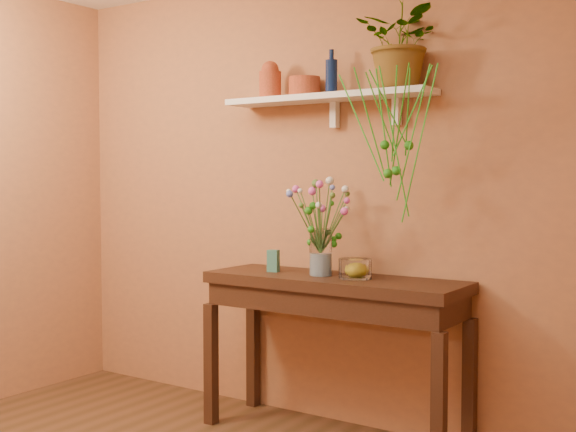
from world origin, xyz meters
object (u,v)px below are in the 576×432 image
terracotta_jug (270,80)px  glass_vase (321,256)px  sideboard (333,300)px  bouquet (321,207)px  blue_bottle (331,76)px  glass_bowl (355,269)px  spider_plant (403,41)px

terracotta_jug → glass_vase: 1.11m
sideboard → bouquet: size_ratio=3.49×
glass_vase → bouquet: bouquet is taller
terracotta_jug → blue_bottle: (0.41, 0.03, -0.00)m
sideboard → blue_bottle: (-0.10, 0.14, 1.26)m
bouquet → glass_bowl: (0.22, -0.00, -0.33)m
terracotta_jug → bouquet: terracotta_jug is taller
spider_plant → bouquet: spider_plant is taller
bouquet → sideboard: bearing=1.0°
terracotta_jug → sideboard: bearing=-12.1°
terracotta_jug → glass_bowl: bearing=-9.9°
blue_bottle → glass_vase: (0.02, -0.14, -1.02)m
glass_bowl → sideboard: bearing=178.5°
spider_plant → blue_bottle: bearing=177.5°
spider_plant → glass_bowl: size_ratio=2.80×
spider_plant → glass_vase: (-0.44, -0.12, -1.17)m
sideboard → glass_vase: bearing=-177.4°
terracotta_jug → glass_vase: terracotta_jug is taller
sideboard → blue_bottle: bearing=125.7°
glass_vase → spider_plant: bearing=15.6°
terracotta_jug → glass_bowl: (0.65, -0.11, -1.09)m
sideboard → terracotta_jug: terracotta_jug is taller
sideboard → glass_vase: size_ratio=5.69×
spider_plant → glass_bowl: (-0.22, -0.12, -1.23)m
sideboard → glass_vase: (-0.08, -0.00, 0.24)m
glass_bowl → terracotta_jug: bearing=170.1°
spider_plant → glass_vase: spider_plant is taller
spider_plant → glass_vase: size_ratio=1.93×
sideboard → bouquet: (-0.08, -0.00, 0.52)m
terracotta_jug → blue_bottle: blue_bottle is taller
terracotta_jug → spider_plant: bearing=0.6°
blue_bottle → glass_bowl: (0.24, -0.14, -1.08)m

